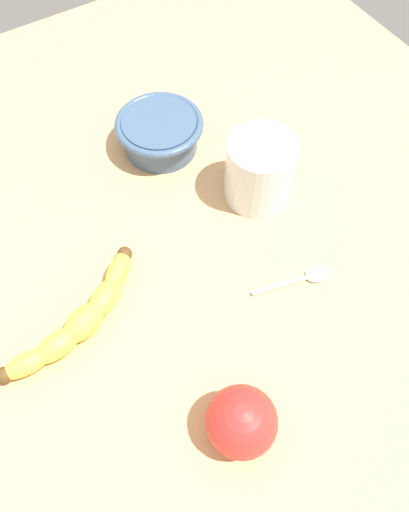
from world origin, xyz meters
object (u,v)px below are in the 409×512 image
object	(u,v)px
smoothie_glass	(260,171)
ceramic_bowl	(160,132)
banana	(79,319)
apple_fruit	(241,422)
teaspoon	(314,275)

from	to	relation	value
smoothie_glass	ceramic_bowl	distance (cm)	17.08
smoothie_glass	banana	bearing A→B (deg)	10.75
smoothie_glass	apple_fruit	distance (cm)	34.03
smoothie_glass	ceramic_bowl	world-z (taller)	smoothie_glass
ceramic_bowl	teaspoon	xyz separation A→B (cm)	(-5.87, 30.79, -2.82)
smoothie_glass	ceramic_bowl	bearing A→B (deg)	-63.92
ceramic_bowl	apple_fruit	distance (cm)	44.20
apple_fruit	teaspoon	distance (cm)	22.63
banana	ceramic_bowl	size ratio (longest dim) A/B	1.61
smoothie_glass	ceramic_bowl	xyz separation A→B (cm)	(7.47, -15.26, -1.74)
smoothie_glass	apple_fruit	size ratio (longest dim) A/B	1.26
smoothie_glass	teaspoon	world-z (taller)	smoothie_glass
ceramic_bowl	teaspoon	distance (cm)	31.47
ceramic_bowl	teaspoon	world-z (taller)	ceramic_bowl
banana	apple_fruit	size ratio (longest dim) A/B	2.73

